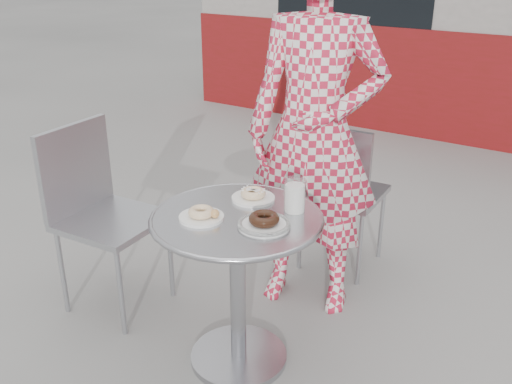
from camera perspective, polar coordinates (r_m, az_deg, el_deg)
The scene contains 9 objects.
ground at distance 2.62m, azimuth -1.85°, elevation -16.49°, with size 60.00×60.00×0.00m, color gray.
bistro_table at distance 2.33m, azimuth -1.88°, elevation -6.21°, with size 0.69×0.69×0.70m.
chair_far at distance 3.22m, azimuth 8.49°, elevation -2.95°, with size 0.43×0.43×0.86m.
chair_left at distance 2.92m, azimuth -13.98°, elevation -6.02°, with size 0.47×0.46×0.91m.
seated_person at distance 2.66m, azimuth 5.91°, elevation 5.86°, with size 0.65×0.42×1.77m, color #B81C38.
plate_far at distance 2.38m, azimuth -0.28°, elevation -0.35°, with size 0.18×0.18×0.05m.
plate_near at distance 2.23m, azimuth -5.41°, elevation -2.26°, with size 0.18×0.18×0.05m.
plate_checker at distance 2.16m, azimuth 0.81°, elevation -3.08°, with size 0.20×0.20×0.05m.
milk_cup at distance 2.27m, azimuth 3.90°, elevation -0.46°, with size 0.09×0.09×0.14m.
Camera 1 is at (1.18, -1.64, 1.67)m, focal length 40.00 mm.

